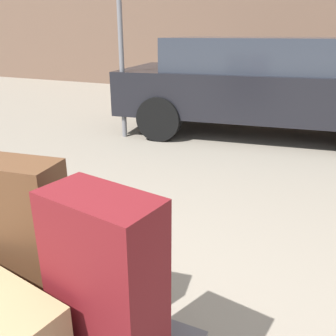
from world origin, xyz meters
name	(u,v)px	position (x,y,z in m)	size (l,w,h in m)	color
suitcase_maroon_stacked_top	(105,280)	(0.24, 0.12, 0.67)	(0.42, 0.22, 0.66)	maroon
suitcase_brown_front_right	(21,233)	(-0.27, 0.24, 0.67)	(0.39, 0.20, 0.67)	#51331E
parked_car	(262,84)	(-0.13, 4.90, 0.76)	(4.50, 2.36, 1.42)	black
no_parking_sign	(120,28)	(-1.93, 3.83, 1.55)	(0.50, 0.07, 2.51)	slate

